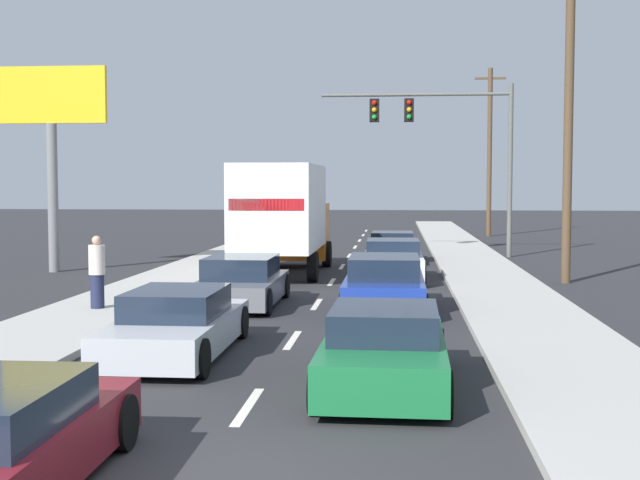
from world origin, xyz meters
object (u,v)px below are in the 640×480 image
Objects in this scene: car_black at (392,248)px; utility_pole_mid at (568,125)px; utility_pole_far at (490,150)px; car_white at (393,262)px; car_blue at (384,285)px; car_gray at (241,283)px; car_silver at (177,325)px; box_truck at (284,214)px; roadside_billboard at (51,126)px; traffic_signal_mast at (433,127)px; pedestrian_near_corner at (97,272)px; car_green at (384,351)px.

car_black is 9.65m from utility_pole_mid.
car_white is at bearing -103.01° from utility_pole_far.
car_white is 0.92× the size of car_blue.
car_silver is at bearing -89.95° from car_gray.
box_truck is 6.54m from car_black.
roadside_billboard reaches higher than car_gray.
car_gray is at bearing -109.54° from traffic_signal_mast.
car_blue is at bearing -8.38° from car_gray.
box_truck is 1.81× the size of car_white.
car_black is 18.81m from utility_pole_far.
roadside_billboard reaches higher than pedestrian_near_corner.
utility_pole_far is 5.78× the size of pedestrian_near_corner.
traffic_signal_mast is 0.85× the size of utility_pole_mid.
car_black is 0.99× the size of car_white.
box_truck is 1.80× the size of car_green.
car_gray is 0.60× the size of roadside_billboard.
car_silver is 37.62m from utility_pole_far.
car_blue is (3.50, -7.80, -1.45)m from box_truck.
car_white is 10.25m from pedestrian_near_corner.
car_green is 0.54× the size of traffic_signal_mast.
car_green is at bearing -44.40° from pedestrian_near_corner.
traffic_signal_mast is at bearing 111.63° from utility_pole_mid.
car_blue is 14.86m from roadside_billboard.
car_silver is at bearing -127.11° from utility_pole_mid.
car_blue is 16.54m from traffic_signal_mast.
car_silver is 15.71m from utility_pole_mid.
pedestrian_near_corner reaches higher than car_green.
car_green is at bearing -53.65° from roadside_billboard.
car_blue is 31.26m from utility_pole_far.
roadside_billboard is 4.16× the size of pedestrian_near_corner.
utility_pole_mid reaches higher than car_white.
utility_pole_mid is 14.84m from pedestrian_near_corner.
car_green is at bearing -29.54° from car_silver.
car_silver is (0.01, -6.28, -0.03)m from car_gray.
car_green is at bearing -76.99° from box_truck.
car_black is 6.62m from car_white.
car_gray is at bearing -106.59° from car_black.
car_white is at bearing -99.84° from traffic_signal_mast.
roadside_billboard is 11.26m from pedestrian_near_corner.
roadside_billboard is at bearing 173.94° from utility_pole_mid.
roadside_billboard is (-11.76, -4.92, 4.51)m from car_black.
pedestrian_near_corner reaches higher than car_white.
traffic_signal_mast is at bearing 80.16° from car_white.
car_green is 0.61× the size of roadside_billboard.
utility_pole_far is at bearing 75.56° from car_silver.
box_truck is at bearing 159.36° from car_white.
utility_pole_mid is (9.02, -1.51, 2.81)m from box_truck.
car_gray is 0.43× the size of utility_pole_far.
roadside_billboard is (-8.04, 13.86, 4.51)m from car_silver.
box_truck is at bearing -124.73° from car_black.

